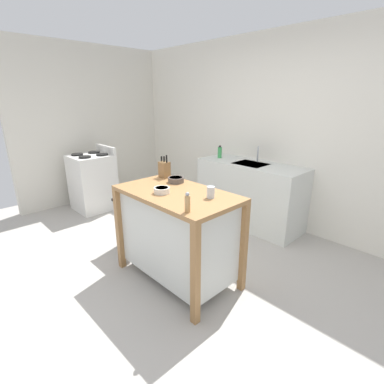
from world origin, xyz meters
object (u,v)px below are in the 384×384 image
(drinking_cup, at_px, (211,192))
(bowl_stoneware_deep, at_px, (176,180))
(bowl_ceramic_wide, at_px, (162,190))
(sink_faucet, at_px, (258,154))
(kitchen_island, at_px, (177,231))
(knife_block, at_px, (164,169))
(trash_bin, at_px, (132,224))
(stove, at_px, (93,182))
(pepper_grinder, at_px, (187,203))
(bottle_hand_soap, at_px, (220,152))

(drinking_cup, bearing_deg, bowl_stoneware_deep, 170.56)
(bowl_ceramic_wide, distance_m, sink_faucet, 1.91)
(kitchen_island, distance_m, drinking_cup, 0.58)
(knife_block, xyz_separation_m, bowl_stoneware_deep, (0.24, -0.04, -0.06))
(trash_bin, bearing_deg, stove, 169.91)
(pepper_grinder, height_order, trash_bin, pepper_grinder)
(bowl_ceramic_wide, xyz_separation_m, sink_faucet, (-0.23, 1.89, 0.05))
(knife_block, relative_size, bowl_stoneware_deep, 1.51)
(bottle_hand_soap, bearing_deg, pepper_grinder, -55.46)
(bowl_stoneware_deep, height_order, bottle_hand_soap, bottle_hand_soap)
(trash_bin, bearing_deg, bowl_ceramic_wide, -9.04)
(kitchen_island, distance_m, bowl_stoneware_deep, 0.54)
(trash_bin, bearing_deg, pepper_grinder, -11.77)
(kitchen_island, xyz_separation_m, drinking_cup, (0.34, 0.10, 0.46))
(drinking_cup, bearing_deg, stove, 176.34)
(drinking_cup, xyz_separation_m, stove, (-2.74, 0.18, -0.52))
(stove, bearing_deg, drinking_cup, -3.66)
(knife_block, bearing_deg, drinking_cup, -9.64)
(sink_faucet, bearing_deg, trash_bin, -107.06)
(stove, bearing_deg, bowl_ceramic_wide, -9.74)
(bowl_stoneware_deep, xyz_separation_m, pepper_grinder, (0.67, -0.46, 0.05))
(bottle_hand_soap, bearing_deg, trash_bin, -89.56)
(drinking_cup, relative_size, pepper_grinder, 0.63)
(bowl_ceramic_wide, relative_size, bowl_stoneware_deep, 0.88)
(knife_block, xyz_separation_m, bowl_ceramic_wide, (0.42, -0.37, -0.06))
(kitchen_island, relative_size, drinking_cup, 11.70)
(bowl_ceramic_wide, bearing_deg, pepper_grinder, -15.93)
(drinking_cup, bearing_deg, kitchen_island, -163.00)
(sink_faucet, distance_m, bottle_hand_soap, 0.58)
(knife_block, height_order, drinking_cup, knife_block)
(bowl_stoneware_deep, xyz_separation_m, stove, (-2.17, 0.08, -0.50))
(knife_block, xyz_separation_m, stove, (-1.93, 0.04, -0.56))
(bowl_ceramic_wide, distance_m, drinking_cup, 0.46)
(knife_block, bearing_deg, stove, 178.90)
(drinking_cup, height_order, sink_faucet, sink_faucet)
(stove, bearing_deg, knife_block, -1.10)
(trash_bin, xyz_separation_m, bottle_hand_soap, (-0.01, 1.60, 0.66))
(trash_bin, bearing_deg, knife_block, 33.87)
(sink_faucet, bearing_deg, kitchen_island, -80.54)
(knife_block, bearing_deg, bowl_stoneware_deep, -10.12)
(bowl_ceramic_wide, height_order, sink_faucet, sink_faucet)
(bowl_ceramic_wide, bearing_deg, knife_block, 138.68)
(bowl_stoneware_deep, distance_m, stove, 2.23)
(kitchen_island, bearing_deg, trash_bin, -179.94)
(bowl_stoneware_deep, relative_size, pepper_grinder, 1.04)
(knife_block, height_order, trash_bin, knife_block)
(bowl_ceramic_wide, bearing_deg, bottle_hand_soap, 114.57)
(trash_bin, xyz_separation_m, sink_faucet, (0.54, 1.77, 0.69))
(knife_block, distance_m, bowl_stoneware_deep, 0.25)
(kitchen_island, xyz_separation_m, trash_bin, (-0.84, -0.00, -0.20))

